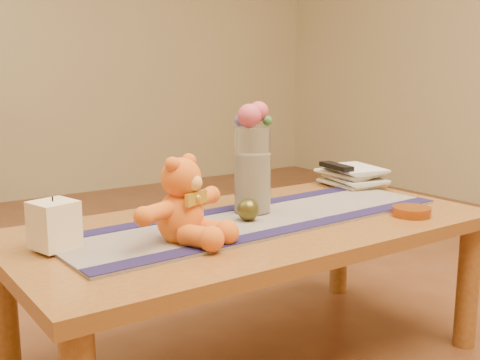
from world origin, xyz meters
TOP-DOWN VIEW (x-y plane):
  - coffee_table_top at (0.00, 0.00)m, footprint 1.40×0.70m
  - table_leg_fr at (0.64, -0.29)m, footprint 0.07×0.07m
  - table_leg_bl at (-0.64, 0.29)m, footprint 0.07×0.07m
  - table_leg_br at (0.64, 0.29)m, footprint 0.07×0.07m
  - persian_runner at (0.02, 0.01)m, footprint 1.21×0.39m
  - runner_border_near at (0.03, -0.14)m, footprint 1.20×0.10m
  - runner_border_far at (0.02, 0.15)m, footprint 1.20×0.10m
  - teddy_bear at (-0.27, -0.05)m, footprint 0.38×0.35m
  - pillar_candle at (-0.56, 0.06)m, footprint 0.12×0.12m
  - candle_wick at (-0.56, 0.06)m, footprint 0.00×0.00m
  - glass_vase at (0.05, 0.07)m, footprint 0.11×0.11m
  - potpourri_fill at (0.05, 0.07)m, footprint 0.09×0.09m
  - rose_left at (0.03, 0.06)m, footprint 0.07×0.07m
  - rose_right at (0.07, 0.08)m, footprint 0.06×0.06m
  - blue_flower_back at (0.06, 0.11)m, footprint 0.04×0.04m
  - blue_flower_side at (0.02, 0.09)m, footprint 0.04×0.04m
  - leaf_sprig at (0.09, 0.05)m, footprint 0.03×0.03m
  - bronze_ball at (-0.02, -0.00)m, footprint 0.09×0.09m
  - book_bottom at (0.53, 0.22)m, footprint 0.19×0.24m
  - book_lower at (0.53, 0.21)m, footprint 0.22×0.26m
  - book_upper at (0.53, 0.22)m, footprint 0.18×0.23m
  - book_top at (0.53, 0.21)m, footprint 0.21×0.25m
  - tv_remote at (0.53, 0.21)m, footprint 0.07×0.17m
  - amber_dish at (0.43, -0.22)m, footprint 0.15×0.15m

SIDE VIEW (x-z plane):
  - table_leg_fr at x=0.64m, z-range 0.00..0.41m
  - table_leg_bl at x=-0.64m, z-range 0.00..0.41m
  - table_leg_br at x=0.64m, z-range 0.00..0.41m
  - coffee_table_top at x=0.00m, z-range 0.41..0.45m
  - persian_runner at x=0.02m, z-range 0.45..0.46m
  - runner_border_near at x=0.03m, z-range 0.46..0.46m
  - runner_border_far at x=0.02m, z-range 0.46..0.46m
  - book_bottom at x=0.53m, z-range 0.45..0.47m
  - amber_dish at x=0.43m, z-range 0.45..0.48m
  - book_lower at x=0.53m, z-range 0.47..0.49m
  - bronze_ball at x=-0.02m, z-range 0.46..0.52m
  - book_upper at x=0.53m, z-range 0.49..0.51m
  - pillar_candle at x=-0.56m, z-range 0.46..0.57m
  - book_top at x=0.53m, z-range 0.51..0.53m
  - tv_remote at x=0.53m, z-range 0.53..0.54m
  - potpourri_fill at x=0.05m, z-range 0.46..0.64m
  - teddy_bear at x=-0.27m, z-range 0.46..0.66m
  - candle_wick at x=-0.56m, z-range 0.57..0.59m
  - glass_vase at x=0.05m, z-range 0.46..0.72m
  - leaf_sprig at x=0.09m, z-range 0.72..0.75m
  - blue_flower_side at x=0.02m, z-range 0.72..0.76m
  - blue_flower_back at x=0.06m, z-range 0.72..0.77m
  - rose_left at x=0.03m, z-range 0.72..0.79m
  - rose_right at x=0.07m, z-range 0.73..0.79m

